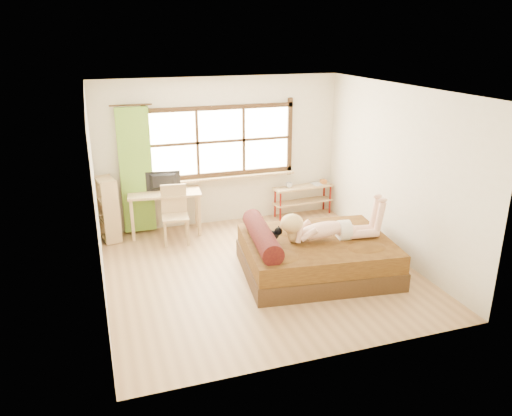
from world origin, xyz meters
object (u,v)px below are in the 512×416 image
object	(u,v)px
woman	(329,219)
chair	(175,211)
bed	(313,255)
bookshelf	(108,209)
kitten	(269,234)
desk	(165,198)
pipe_shelf	(304,194)

from	to	relation	value
woman	chair	world-z (taller)	woman
bed	bookshelf	size ratio (longest dim) A/B	2.11
kitten	desk	world-z (taller)	kitten
bookshelf	woman	bearing A→B (deg)	-48.61
pipe_shelf	kitten	bearing A→B (deg)	-128.75
chair	bookshelf	size ratio (longest dim) A/B	0.88
kitten	bookshelf	size ratio (longest dim) A/B	0.29
woman	pipe_shelf	world-z (taller)	woman
bed	desk	xyz separation A→B (m)	(-1.85, 2.24, 0.39)
chair	bookshelf	distance (m)	1.14
bed	pipe_shelf	distance (m)	2.52
bed	woman	xyz separation A→B (m)	(0.20, -0.06, 0.57)
woman	bookshelf	size ratio (longest dim) A/B	1.36
woman	kitten	distance (m)	0.90
bed	kitten	xyz separation A→B (m)	(-0.67, 0.09, 0.38)
woman	kitten	world-z (taller)	woman
bed	woman	size ratio (longest dim) A/B	1.55
bed	chair	size ratio (longest dim) A/B	2.39
desk	pipe_shelf	world-z (taller)	desk
bed	kitten	bearing A→B (deg)	178.79
kitten	pipe_shelf	size ratio (longest dim) A/B	0.27
desk	bed	bearing A→B (deg)	-44.18
pipe_shelf	bookshelf	size ratio (longest dim) A/B	1.09
woman	chair	size ratio (longest dim) A/B	1.54
bed	desk	size ratio (longest dim) A/B	1.79
chair	bookshelf	bearing A→B (deg)	167.57
woman	chair	bearing A→B (deg)	141.89
desk	pipe_shelf	xyz separation A→B (m)	(2.72, 0.12, -0.24)
desk	bookshelf	xyz separation A→B (m)	(-0.97, 0.00, -0.11)
chair	pipe_shelf	bearing A→B (deg)	16.75
kitten	pipe_shelf	xyz separation A→B (m)	(1.53, 2.27, -0.23)
bookshelf	bed	bearing A→B (deg)	-49.86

